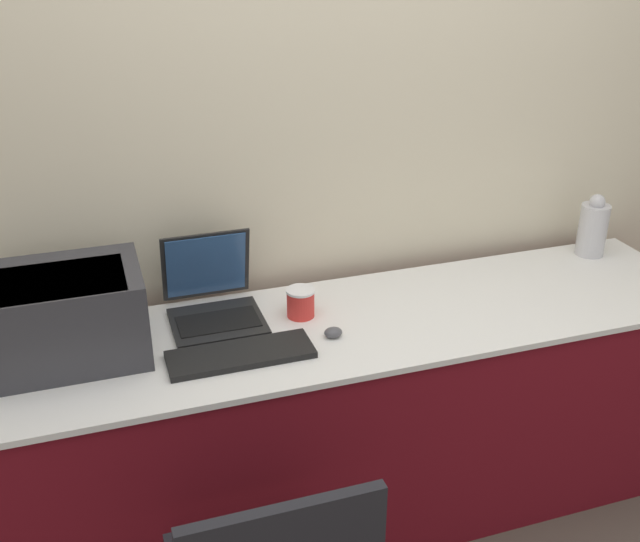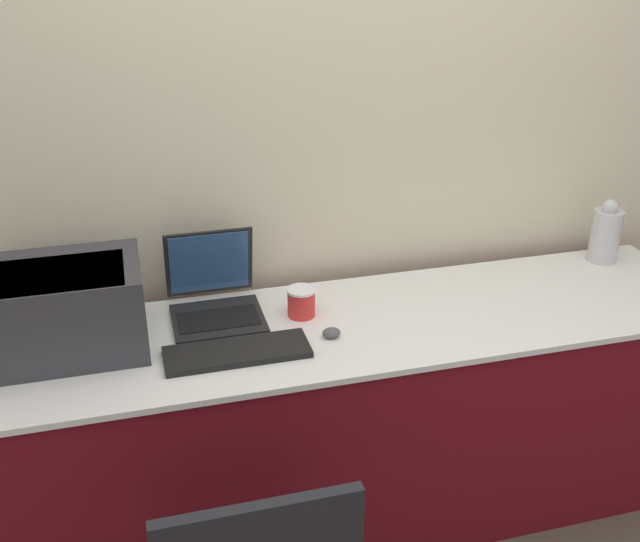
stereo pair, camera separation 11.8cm
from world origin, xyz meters
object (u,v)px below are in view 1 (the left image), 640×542
coffee_cup (301,303)px  metal_pitcher (593,228)px  external_keyboard (241,354)px  printer (63,313)px  laptop_left (213,301)px  mouse (333,332)px

coffee_cup → metal_pitcher: metal_pitcher is taller
external_keyboard → coffee_cup: 0.31m
printer → external_keyboard: 0.53m
laptop_left → coffee_cup: 0.28m
external_keyboard → coffee_cup: bearing=37.8°
coffee_cup → mouse: bearing=-70.9°
external_keyboard → coffee_cup: coffee_cup is taller
external_keyboard → mouse: bearing=5.2°
printer → laptop_left: (0.45, 0.10, -0.09)m
metal_pitcher → mouse: bearing=-166.1°
external_keyboard → metal_pitcher: size_ratio=1.78×
laptop_left → metal_pitcher: bearing=1.6°
mouse → metal_pitcher: (1.14, 0.28, 0.09)m
mouse → printer: bearing=169.5°
coffee_cup → mouse: coffee_cup is taller
coffee_cup → metal_pitcher: 1.21m
laptop_left → metal_pitcher: 1.47m
laptop_left → external_keyboard: 0.28m
external_keyboard → metal_pitcher: bearing=12.2°
external_keyboard → coffee_cup: (0.24, 0.19, 0.04)m
printer → coffee_cup: 0.73m
coffee_cup → metal_pitcher: bearing=5.9°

